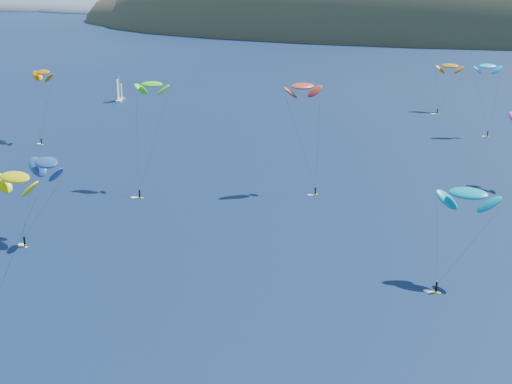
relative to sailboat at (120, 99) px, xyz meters
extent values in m
ellipsoid|color=#3D3526|center=(106.09, 360.13, -13.46)|extent=(600.00, 300.00, 210.00)
ellipsoid|color=#3D3526|center=(-53.91, 390.13, -8.06)|extent=(340.00, 240.00, 120.00)
ellipsoid|color=slate|center=(-393.91, 560.13, -4.46)|extent=(400.00, 240.00, 60.00)
ellipsoid|color=slate|center=(-253.91, 520.13, -3.50)|extent=(240.00, 180.00, 44.00)
cube|color=white|center=(0.00, -0.01, -0.55)|extent=(3.39, 6.69, 0.78)
cylinder|color=white|center=(0.00, 0.42, 3.97)|extent=(0.12, 0.12, 9.05)
cube|color=yellow|center=(9.75, -67.70, -0.81)|extent=(1.52, 1.04, 0.08)
cylinder|color=black|center=(9.75, -67.70, 0.12)|extent=(0.35, 0.35, 1.59)
sphere|color=#8C6047|center=(9.75, -67.70, 1.04)|extent=(0.27, 0.27, 0.27)
ellipsoid|color=#D37301|center=(7.26, -60.06, 18.49)|extent=(9.67, 7.54, 4.90)
ellipsoid|color=yellow|center=(67.56, -161.25, 20.97)|extent=(8.49, 5.50, 4.36)
cube|color=yellow|center=(57.57, -104.26, -0.81)|extent=(1.59, 0.62, 0.09)
cylinder|color=black|center=(57.57, -104.26, 0.16)|extent=(0.36, 0.36, 1.65)
sphere|color=#8C6047|center=(57.57, -104.26, 1.12)|extent=(0.28, 0.28, 0.28)
ellipsoid|color=#4CE11E|center=(56.29, -92.68, 22.30)|extent=(8.01, 4.41, 4.27)
cube|color=yellow|center=(131.42, -21.29, -0.82)|extent=(1.36, 0.78, 0.07)
cylinder|color=black|center=(131.42, -21.29, 0.00)|extent=(0.31, 0.31, 1.40)
sphere|color=#8C6047|center=(131.42, -21.29, 0.81)|extent=(0.23, 0.23, 0.23)
ellipsoid|color=#05A3EA|center=(129.65, -17.89, 19.50)|extent=(8.80, 6.14, 4.48)
cube|color=yellow|center=(122.31, -134.34, -0.81)|extent=(1.52, 0.59, 0.08)
cylinder|color=black|center=(122.31, -134.34, 0.12)|extent=(0.35, 0.35, 1.59)
sphere|color=#8C6047|center=(122.31, -134.34, 1.04)|extent=(0.27, 0.27, 0.27)
ellipsoid|color=#008FA3|center=(125.88, -126.68, 13.38)|extent=(9.84, 5.36, 5.26)
cube|color=yellow|center=(93.94, -90.95, -0.82)|extent=(1.37, 1.13, 0.08)
cylinder|color=black|center=(93.94, -90.95, 0.06)|extent=(0.33, 0.33, 1.49)
sphere|color=#8C6047|center=(93.94, -90.95, 0.92)|extent=(0.25, 0.25, 0.25)
ellipsoid|color=#BA3226|center=(89.60, -86.35, 22.42)|extent=(9.06, 8.00, 4.66)
cube|color=yellow|center=(49.85, -136.04, -0.81)|extent=(1.56, 1.18, 0.09)
cylinder|color=black|center=(49.85, -136.04, 0.16)|extent=(0.36, 0.36, 1.66)
sphere|color=#8C6047|center=(49.85, -136.04, 1.13)|extent=(0.28, 0.28, 0.28)
ellipsoid|color=navy|center=(51.74, -129.81, 13.49)|extent=(11.22, 9.33, 5.71)
cube|color=yellow|center=(115.40, 8.63, -0.81)|extent=(1.56, 0.54, 0.08)
cylinder|color=black|center=(115.40, 8.63, 0.15)|extent=(0.36, 0.36, 1.65)
sphere|color=#8C6047|center=(115.40, 8.63, 1.11)|extent=(0.28, 0.28, 0.28)
ellipsoid|color=#C86D11|center=(118.13, 17.34, 14.59)|extent=(9.14, 4.68, 4.97)
camera|label=1|loc=(124.01, -239.07, 47.90)|focal=50.00mm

